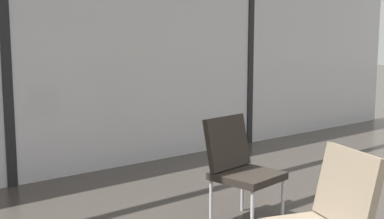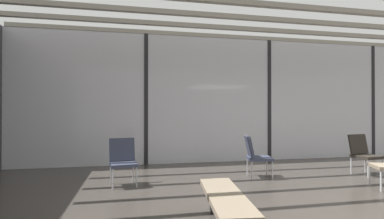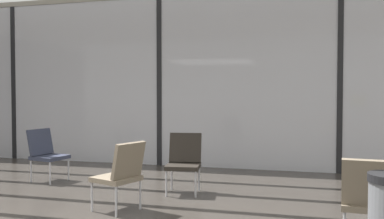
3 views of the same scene
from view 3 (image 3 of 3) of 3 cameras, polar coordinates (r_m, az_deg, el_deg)
name	(u,v)px [view 3 (image 3 of 3)]	position (r m, az deg, el deg)	size (l,w,h in m)	color
glass_curtain_wall	(160,82)	(8.60, -4.41, 3.81)	(14.00, 0.08, 3.43)	silver
window_mullion_0	(15,83)	(10.31, -23.10, 3.36)	(0.10, 0.12, 3.43)	black
window_mullion_1	(160,82)	(8.60, -4.41, 3.81)	(0.10, 0.12, 3.43)	black
window_mullion_2	(340,80)	(8.13, 19.59, 3.81)	(0.10, 0.12, 3.43)	black
parked_airplane	(249,81)	(12.86, 7.76, 3.89)	(11.85, 3.74, 3.74)	silver
lounge_chair_0	(369,197)	(4.29, 23.05, -10.99)	(0.52, 0.56, 0.87)	#7F705B
lounge_chair_1	(46,151)	(7.45, -19.37, -5.45)	(0.61, 0.57, 0.87)	#33384C
lounge_chair_2	(121,172)	(5.27, -9.66, -8.42)	(0.66, 0.63, 0.87)	#7F705B
lounge_chair_3	(184,159)	(6.22, -1.09, -6.80)	(0.54, 0.58, 0.87)	#28231E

